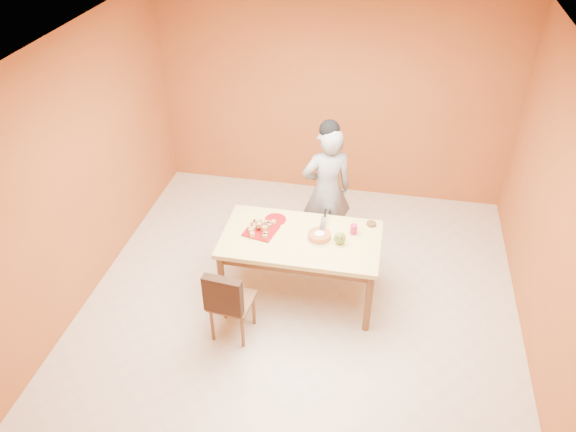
% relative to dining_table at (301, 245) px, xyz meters
% --- Properties ---
extents(floor, '(5.00, 5.00, 0.00)m').
position_rel_dining_table_xyz_m(floor, '(0.03, -0.31, -0.67)').
color(floor, beige).
rests_on(floor, ground).
extents(ceiling, '(5.00, 5.00, 0.00)m').
position_rel_dining_table_xyz_m(ceiling, '(0.03, -0.31, 2.03)').
color(ceiling, white).
rests_on(ceiling, wall_back).
extents(wall_back, '(4.50, 0.00, 4.50)m').
position_rel_dining_table_xyz_m(wall_back, '(0.03, 2.19, 0.68)').
color(wall_back, '#B75E2A').
rests_on(wall_back, floor).
extents(wall_left, '(0.00, 5.00, 5.00)m').
position_rel_dining_table_xyz_m(wall_left, '(-2.22, -0.31, 0.68)').
color(wall_left, '#B75E2A').
rests_on(wall_left, floor).
extents(wall_right, '(0.00, 5.00, 5.00)m').
position_rel_dining_table_xyz_m(wall_right, '(2.28, -0.31, 0.68)').
color(wall_right, '#B75E2A').
rests_on(wall_right, floor).
extents(dining_table, '(1.60, 0.90, 0.76)m').
position_rel_dining_table_xyz_m(dining_table, '(0.00, 0.00, 0.00)').
color(dining_table, '#DAC672').
rests_on(dining_table, floor).
extents(dining_chair, '(0.43, 0.49, 0.85)m').
position_rel_dining_table_xyz_m(dining_chair, '(-0.55, -0.69, -0.22)').
color(dining_chair, brown).
rests_on(dining_chair, floor).
extents(pastry_pile, '(0.27, 0.27, 0.09)m').
position_rel_dining_table_xyz_m(pastry_pile, '(-0.42, 0.02, 0.16)').
color(pastry_pile, tan).
rests_on(pastry_pile, pastry_platter).
extents(person, '(0.67, 0.56, 1.58)m').
position_rel_dining_table_xyz_m(person, '(0.14, 0.88, 0.12)').
color(person, gray).
rests_on(person, floor).
extents(pastry_platter, '(0.36, 0.36, 0.02)m').
position_rel_dining_table_xyz_m(pastry_platter, '(-0.42, 0.02, 0.10)').
color(pastry_platter, maroon).
rests_on(pastry_platter, dining_table).
extents(red_dinner_plate, '(0.26, 0.26, 0.01)m').
position_rel_dining_table_xyz_m(red_dinner_plate, '(-0.32, 0.24, 0.10)').
color(red_dinner_plate, maroon).
rests_on(red_dinner_plate, dining_table).
extents(white_cake_plate, '(0.34, 0.34, 0.01)m').
position_rel_dining_table_xyz_m(white_cake_plate, '(0.18, 0.01, 0.10)').
color(white_cake_plate, silver).
rests_on(white_cake_plate, dining_table).
extents(sponge_cake, '(0.24, 0.24, 0.05)m').
position_rel_dining_table_xyz_m(sponge_cake, '(0.18, 0.01, 0.13)').
color(sponge_cake, '#CB7F34').
rests_on(sponge_cake, white_cake_plate).
extents(cake_server, '(0.06, 0.25, 0.01)m').
position_rel_dining_table_xyz_m(cake_server, '(0.19, 0.19, 0.17)').
color(cake_server, white).
rests_on(cake_server, sponge_cake).
extents(egg_ornament, '(0.13, 0.11, 0.15)m').
position_rel_dining_table_xyz_m(egg_ornament, '(0.39, -0.03, 0.17)').
color(egg_ornament, olive).
rests_on(egg_ornament, dining_table).
extents(magenta_glass, '(0.09, 0.09, 0.10)m').
position_rel_dining_table_xyz_m(magenta_glass, '(0.51, 0.17, 0.15)').
color(magenta_glass, '#BA1C4E').
rests_on(magenta_glass, dining_table).
extents(checker_tin, '(0.10, 0.10, 0.03)m').
position_rel_dining_table_xyz_m(checker_tin, '(0.68, 0.35, 0.11)').
color(checker_tin, '#321F0D').
rests_on(checker_tin, dining_table).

